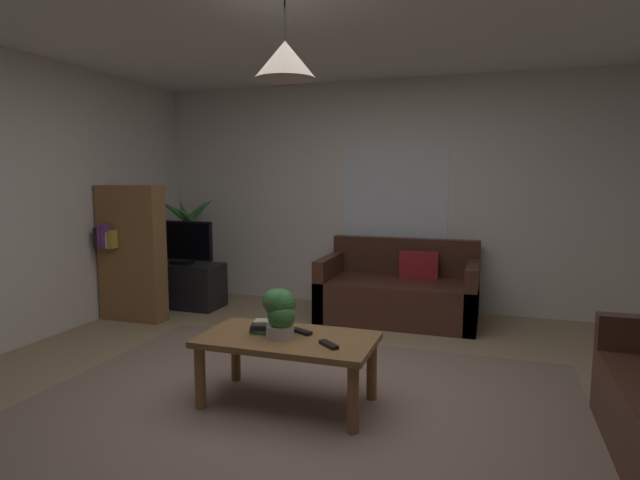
% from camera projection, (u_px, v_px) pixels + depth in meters
% --- Properties ---
extents(floor, '(5.51, 5.38, 0.02)m').
position_uv_depth(floor, '(306.00, 403.00, 3.45)').
color(floor, '#9E8466').
rests_on(floor, ground).
extents(rug, '(3.58, 2.96, 0.01)m').
position_uv_depth(rug, '(295.00, 413.00, 3.26)').
color(rug, gray).
rests_on(rug, ground).
extents(wall_back, '(5.63, 0.06, 2.56)m').
position_uv_depth(wall_back, '(388.00, 195.00, 5.85)').
color(wall_back, silver).
rests_on(wall_back, ground).
extents(window_pane, '(1.17, 0.01, 1.11)m').
position_uv_depth(window_pane, '(395.00, 196.00, 5.79)').
color(window_pane, white).
extents(couch_under_window, '(1.60, 0.87, 0.82)m').
position_uv_depth(couch_under_window, '(399.00, 293.00, 5.40)').
color(couch_under_window, '#47281E').
rests_on(couch_under_window, ground).
extents(coffee_table, '(1.13, 0.61, 0.46)m').
position_uv_depth(coffee_table, '(287.00, 348.00, 3.36)').
color(coffee_table, olive).
rests_on(coffee_table, ground).
extents(book_on_table_0, '(0.13, 0.12, 0.02)m').
position_uv_depth(book_on_table_0, '(261.00, 330.00, 3.45)').
color(book_on_table_0, '#387247').
rests_on(book_on_table_0, coffee_table).
extents(book_on_table_1, '(0.18, 0.15, 0.03)m').
position_uv_depth(book_on_table_1, '(263.00, 327.00, 3.44)').
color(book_on_table_1, black).
rests_on(book_on_table_1, coffee_table).
extents(book_on_table_2, '(0.15, 0.12, 0.02)m').
position_uv_depth(book_on_table_2, '(264.00, 322.00, 3.45)').
color(book_on_table_2, beige).
rests_on(book_on_table_2, coffee_table).
extents(remote_on_table_0, '(0.15, 0.14, 0.02)m').
position_uv_depth(remote_on_table_0, '(329.00, 345.00, 3.16)').
color(remote_on_table_0, black).
rests_on(remote_on_table_0, coffee_table).
extents(remote_on_table_1, '(0.17, 0.12, 0.02)m').
position_uv_depth(remote_on_table_1, '(301.00, 331.00, 3.43)').
color(remote_on_table_1, black).
rests_on(remote_on_table_1, coffee_table).
extents(potted_plant_on_table, '(0.21, 0.22, 0.32)m').
position_uv_depth(potted_plant_on_table, '(279.00, 310.00, 3.33)').
color(potted_plant_on_table, beige).
rests_on(potted_plant_on_table, coffee_table).
extents(tv_stand, '(0.90, 0.44, 0.50)m').
position_uv_depth(tv_stand, '(184.00, 285.00, 5.94)').
color(tv_stand, black).
rests_on(tv_stand, ground).
extents(tv, '(0.78, 0.16, 0.49)m').
position_uv_depth(tv, '(181.00, 242.00, 5.85)').
color(tv, black).
rests_on(tv, tv_stand).
extents(potted_palm_corner, '(0.75, 0.95, 1.30)m').
position_uv_depth(potted_palm_corner, '(189.00, 253.00, 6.33)').
color(potted_palm_corner, brown).
rests_on(potted_palm_corner, ground).
extents(bookshelf_corner, '(0.70, 0.31, 1.40)m').
position_uv_depth(bookshelf_corner, '(131.00, 253.00, 5.33)').
color(bookshelf_corner, olive).
rests_on(bookshelf_corner, ground).
extents(pendant_lamp, '(0.38, 0.38, 0.47)m').
position_uv_depth(pendant_lamp, '(285.00, 60.00, 3.14)').
color(pendant_lamp, black).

